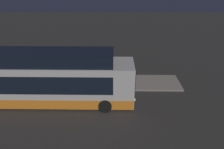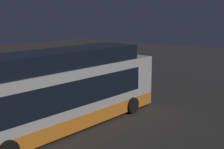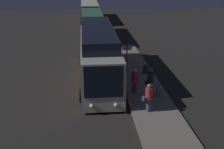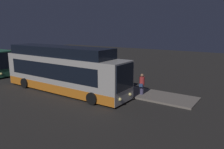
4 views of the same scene
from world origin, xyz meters
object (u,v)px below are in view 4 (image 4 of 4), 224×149
at_px(passenger_waiting, 120,77).
at_px(passenger_with_bags, 142,83).
at_px(suitcase, 126,84).
at_px(trash_bin, 87,77).
at_px(passenger_boarding, 110,80).
at_px(bus_lead, 63,71).
at_px(sign_post, 76,68).

height_order(passenger_waiting, passenger_with_bags, passenger_waiting).
relative_size(suitcase, trash_bin, 1.33).
bearing_deg(trash_bin, passenger_boarding, -21.33).
distance_m(bus_lead, passenger_waiting, 4.94).
distance_m(passenger_boarding, passenger_with_bags, 2.90).
relative_size(passenger_boarding, passenger_waiting, 0.93).
bearing_deg(passenger_waiting, suitcase, -154.62).
bearing_deg(sign_post, passenger_boarding, -0.17).
distance_m(passenger_boarding, suitcase, 1.73).
distance_m(bus_lead, suitcase, 5.62).
height_order(bus_lead, passenger_boarding, bus_lead).
relative_size(bus_lead, passenger_waiting, 6.92).
xyz_separation_m(passenger_waiting, trash_bin, (-4.27, 0.55, -0.62)).
height_order(passenger_waiting, sign_post, sign_post).
relative_size(passenger_waiting, trash_bin, 2.73).
height_order(passenger_boarding, suitcase, passenger_boarding).
height_order(sign_post, trash_bin, sign_post).
distance_m(passenger_with_bags, trash_bin, 6.88).
height_order(bus_lead, passenger_with_bags, bus_lead).
bearing_deg(bus_lead, suitcase, 42.74).
height_order(passenger_waiting, suitcase, passenger_waiting).
distance_m(passenger_boarding, sign_post, 3.95).
height_order(suitcase, sign_post, sign_post).
relative_size(bus_lead, sign_post, 5.24).
relative_size(passenger_with_bags, sign_post, 0.71).
height_order(passenger_with_bags, sign_post, sign_post).
relative_size(passenger_boarding, sign_post, 0.70).
bearing_deg(suitcase, trash_bin, 179.69).
xyz_separation_m(suitcase, sign_post, (-4.59, -1.48, 1.17)).
distance_m(passenger_boarding, passenger_waiting, 1.04).
distance_m(bus_lead, passenger_boarding, 4.07).
bearing_deg(passenger_with_bags, trash_bin, -23.29).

